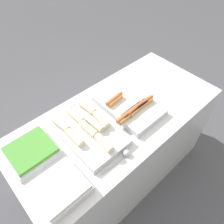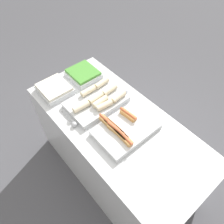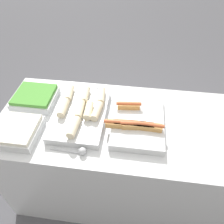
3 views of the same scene
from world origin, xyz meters
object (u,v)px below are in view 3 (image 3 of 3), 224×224
Objects in this scene: serving_spoon_far at (96,90)px; tray_hotdogs at (137,121)px; tray_wraps at (81,113)px; tray_side_front at (15,131)px; serving_spoon_near at (79,151)px; tray_side_back at (35,97)px.

tray_hotdogs is at bearing -42.29° from serving_spoon_far.
serving_spoon_far is at bearing 79.15° from tray_wraps.
tray_wraps is 0.28m from serving_spoon_far.
tray_side_front is 0.64m from serving_spoon_far.
serving_spoon_near is (-0.32, -0.27, -0.01)m from tray_hotdogs.
tray_side_front is (-0.37, -0.21, -0.00)m from tray_wraps.
tray_wraps is 1.75× the size of tray_side_back.
tray_side_front is at bearing 168.68° from serving_spoon_near.
tray_side_back is (-0.74, 0.13, 0.00)m from tray_hotdogs.
tray_side_front reaches higher than serving_spoon_far.
tray_wraps reaches higher than serving_spoon_far.
tray_hotdogs is 0.37m from tray_wraps.
tray_hotdogs reaches higher than tray_side_back.
tray_wraps reaches higher than tray_side_back.
serving_spoon_near is at bearing -139.45° from tray_hotdogs.
serving_spoon_far is at bearing 137.71° from tray_hotdogs.
serving_spoon_near is (0.42, -0.08, -0.02)m from tray_side_front.
tray_side_back is 0.59m from serving_spoon_near.
tray_side_back is 0.45m from serving_spoon_far.
tray_hotdogs is 0.75m from tray_side_back.
tray_side_front is 1.00× the size of tray_side_back.
tray_side_front is at bearing -131.09° from serving_spoon_far.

